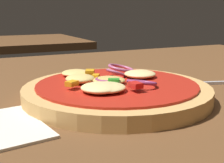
% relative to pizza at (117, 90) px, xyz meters
% --- Properties ---
extents(dining_table, '(1.30, 0.99, 0.03)m').
position_rel_pizza_xyz_m(dining_table, '(-0.00, -0.03, -0.03)').
color(dining_table, brown).
rests_on(dining_table, ground).
extents(pizza, '(0.26, 0.26, 0.04)m').
position_rel_pizza_xyz_m(pizza, '(0.00, 0.00, 0.00)').
color(pizza, tan).
rests_on(pizza, dining_table).
extents(fork, '(0.17, 0.07, 0.00)m').
position_rel_pizza_xyz_m(fork, '(0.16, 0.01, -0.01)').
color(fork, silver).
rests_on(fork, dining_table).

